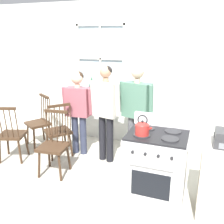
% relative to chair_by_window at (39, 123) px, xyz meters
% --- Properties ---
extents(ground_plane, '(16.00, 16.00, 0.00)m').
position_rel_chair_by_window_xyz_m(ground_plane, '(1.38, -0.64, -0.45)').
color(ground_plane, '#B2AD9E').
extents(wall_back, '(6.40, 0.16, 2.70)m').
position_rel_chair_by_window_xyz_m(wall_back, '(1.40, 0.76, 0.88)').
color(wall_back, silver).
rests_on(wall_back, ground_plane).
extents(chair_by_window, '(0.57, 0.56, 0.99)m').
position_rel_chair_by_window_xyz_m(chair_by_window, '(0.00, 0.00, 0.00)').
color(chair_by_window, '#3D2819').
rests_on(chair_by_window, ground_plane).
extents(chair_near_wall, '(0.58, 0.58, 0.99)m').
position_rel_chair_by_window_xyz_m(chair_near_wall, '(0.60, -0.26, 0.00)').
color(chair_near_wall, '#3D2819').
rests_on(chair_near_wall, ground_plane).
extents(chair_center_cluster, '(0.53, 0.52, 0.99)m').
position_rel_chair_by_window_xyz_m(chair_center_cluster, '(-0.06, -0.68, 0.00)').
color(chair_center_cluster, '#3D2819').
rests_on(chair_center_cluster, ground_plane).
extents(chair_near_stove, '(0.46, 0.45, 0.99)m').
position_rel_chair_by_window_xyz_m(chair_near_stove, '(0.86, -0.81, 0.00)').
color(chair_near_stove, '#3D2819').
rests_on(chair_near_stove, ground_plane).
extents(person_elderly_left, '(0.57, 0.24, 1.50)m').
position_rel_chair_by_window_xyz_m(person_elderly_left, '(0.90, -0.05, 0.47)').
color(person_elderly_left, '#2D3347').
rests_on(person_elderly_left, ground_plane).
extents(person_teen_center, '(0.56, 0.29, 1.63)m').
position_rel_chair_by_window_xyz_m(person_teen_center, '(1.46, -0.14, 0.52)').
color(person_teen_center, black).
rests_on(person_teen_center, ground_plane).
extents(person_adult_right, '(0.61, 0.33, 1.65)m').
position_rel_chair_by_window_xyz_m(person_adult_right, '(1.94, -0.02, 0.56)').
color(person_adult_right, '#4C4C51').
rests_on(person_adult_right, ground_plane).
extents(stove, '(0.74, 0.68, 1.08)m').
position_rel_chair_by_window_xyz_m(stove, '(2.45, -0.91, 0.02)').
color(stove, silver).
rests_on(stove, ground_plane).
extents(kettle, '(0.21, 0.17, 0.25)m').
position_rel_chair_by_window_xyz_m(kettle, '(2.29, -1.04, 0.57)').
color(kettle, red).
rests_on(kettle, stove).
extents(potted_plant, '(0.12, 0.12, 0.30)m').
position_rel_chair_by_window_xyz_m(potted_plant, '(0.83, 0.67, 0.67)').
color(potted_plant, '#42474C').
rests_on(potted_plant, wall_back).
extents(side_counter, '(0.55, 0.50, 0.90)m').
position_rel_chair_by_window_xyz_m(side_counter, '(3.26, -0.93, -0.00)').
color(side_counter, beige).
rests_on(side_counter, ground_plane).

